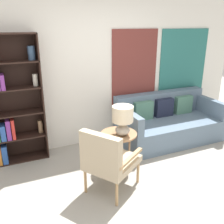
% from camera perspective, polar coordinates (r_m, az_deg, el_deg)
% --- Properties ---
extents(ground_plane, '(14.00, 14.00, 0.00)m').
position_cam_1_polar(ground_plane, '(3.11, 5.44, -22.38)').
color(ground_plane, '#9E998E').
extents(wall_back, '(6.40, 0.08, 2.70)m').
position_cam_1_polar(wall_back, '(4.27, -6.38, 9.77)').
color(wall_back, white).
rests_on(wall_back, ground_plane).
extents(bookshelf, '(0.91, 0.30, 1.95)m').
position_cam_1_polar(bookshelf, '(4.01, -23.59, 1.63)').
color(bookshelf, black).
rests_on(bookshelf, ground_plane).
extents(armchair, '(0.84, 0.81, 0.88)m').
position_cam_1_polar(armchair, '(3.15, -1.06, -10.53)').
color(armchair, tan).
rests_on(armchair, ground_plane).
extents(couch, '(1.87, 0.93, 0.84)m').
position_cam_1_polar(couch, '(4.79, 12.55, -2.44)').
color(couch, slate).
rests_on(couch, ground_plane).
extents(side_table, '(0.53, 0.53, 0.56)m').
position_cam_1_polar(side_table, '(3.67, 1.53, -5.73)').
color(side_table, '#99704C').
rests_on(side_table, ground_plane).
extents(table_lamp, '(0.30, 0.30, 0.43)m').
position_cam_1_polar(table_lamp, '(3.49, 2.45, -1.38)').
color(table_lamp, '#A59E93').
rests_on(table_lamp, side_table).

